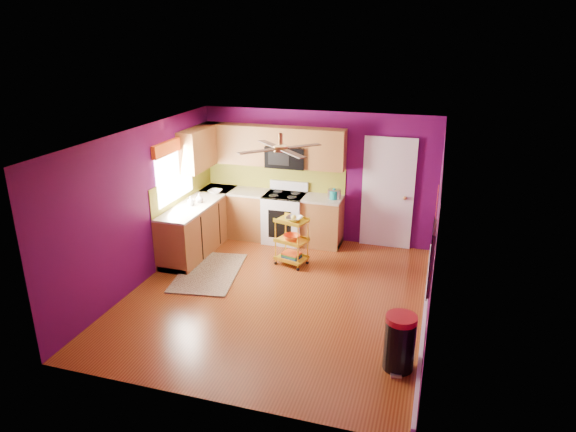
% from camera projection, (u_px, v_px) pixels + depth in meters
% --- Properties ---
extents(ground, '(5.00, 5.00, 0.00)m').
position_uv_depth(ground, '(277.00, 296.00, 7.96)').
color(ground, '#662B10').
rests_on(ground, ground).
extents(room_envelope, '(4.54, 5.04, 2.52)m').
position_uv_depth(room_envelope, '(278.00, 196.00, 7.40)').
color(room_envelope, '#500948').
rests_on(room_envelope, ground).
extents(lower_cabinets, '(2.81, 2.31, 0.94)m').
position_uv_depth(lower_cabinets, '(240.00, 222.00, 9.82)').
color(lower_cabinets, brown).
rests_on(lower_cabinets, ground).
extents(electric_range, '(0.76, 0.66, 1.13)m').
position_uv_depth(electric_range, '(285.00, 217.00, 9.90)').
color(electric_range, white).
rests_on(electric_range, ground).
extents(upper_cabinetry, '(2.80, 2.30, 1.26)m').
position_uv_depth(upper_cabinetry, '(250.00, 148.00, 9.64)').
color(upper_cabinetry, brown).
rests_on(upper_cabinetry, ground).
extents(left_window, '(0.08, 1.35, 1.08)m').
position_uv_depth(left_window, '(174.00, 161.00, 8.92)').
color(left_window, white).
rests_on(left_window, ground).
extents(panel_door, '(0.95, 0.11, 2.15)m').
position_uv_depth(panel_door, '(388.00, 195.00, 9.47)').
color(panel_door, white).
rests_on(panel_door, ground).
extents(right_wall_art, '(0.04, 2.74, 1.04)m').
position_uv_depth(right_wall_art, '(434.00, 233.00, 6.56)').
color(right_wall_art, black).
rests_on(right_wall_art, ground).
extents(ceiling_fan, '(1.01, 1.01, 0.26)m').
position_uv_depth(ceiling_fan, '(281.00, 148.00, 7.36)').
color(ceiling_fan, '#BF8C3F').
rests_on(ceiling_fan, ground).
extents(shag_rug, '(1.21, 1.72, 0.02)m').
position_uv_depth(shag_rug, '(209.00, 272.00, 8.70)').
color(shag_rug, '#321E10').
rests_on(shag_rug, ground).
extents(rolling_cart, '(0.60, 0.51, 0.93)m').
position_uv_depth(rolling_cart, '(292.00, 239.00, 8.87)').
color(rolling_cart, yellow).
rests_on(rolling_cart, ground).
extents(trash_can, '(0.45, 0.46, 0.72)m').
position_uv_depth(trash_can, '(400.00, 342.00, 6.15)').
color(trash_can, black).
rests_on(trash_can, ground).
extents(teal_kettle, '(0.18, 0.18, 0.21)m').
position_uv_depth(teal_kettle, '(334.00, 195.00, 9.48)').
color(teal_kettle, '#128984').
rests_on(teal_kettle, lower_cabinets).
extents(toaster, '(0.22, 0.15, 0.18)m').
position_uv_depth(toaster, '(334.00, 194.00, 9.49)').
color(toaster, beige).
rests_on(toaster, lower_cabinets).
extents(soap_bottle_a, '(0.08, 0.08, 0.17)m').
position_uv_depth(soap_bottle_a, '(190.00, 201.00, 9.11)').
color(soap_bottle_a, '#EA3F72').
rests_on(soap_bottle_a, lower_cabinets).
extents(soap_bottle_b, '(0.13, 0.13, 0.17)m').
position_uv_depth(soap_bottle_b, '(199.00, 198.00, 9.27)').
color(soap_bottle_b, white).
rests_on(soap_bottle_b, lower_cabinets).
extents(counter_dish, '(0.25, 0.25, 0.06)m').
position_uv_depth(counter_dish, '(215.00, 192.00, 9.83)').
color(counter_dish, white).
rests_on(counter_dish, lower_cabinets).
extents(counter_cup, '(0.13, 0.13, 0.10)m').
position_uv_depth(counter_cup, '(191.00, 203.00, 9.12)').
color(counter_cup, white).
rests_on(counter_cup, lower_cabinets).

